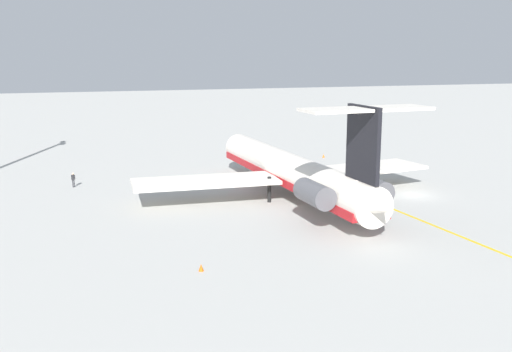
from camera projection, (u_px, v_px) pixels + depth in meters
The scene contains 7 objects.
ground at pixel (412, 195), 66.97m from camera, with size 396.72×396.72×0.00m, color #ADADA8.
main_jetliner at pixel (294, 172), 64.30m from camera, with size 39.58×35.15×11.53m.
ground_crew_near_nose at pixel (373, 153), 88.36m from camera, with size 0.35×0.29×1.68m.
ground_crew_near_tail at pixel (73, 178), 70.67m from camera, with size 0.29×0.46×1.79m.
safety_cone_nose at pixel (201, 268), 43.63m from camera, with size 0.40×0.40×0.55m, color #EA590F.
safety_cone_wingtip at pixel (324, 156), 90.91m from camera, with size 0.40×0.40×0.55m, color #EA590F.
taxiway_centreline at pixel (352, 192), 68.32m from camera, with size 71.78×0.36×0.01m, color gold.
Camera 1 is at (-56.26, 37.26, 15.93)m, focal length 41.24 mm.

